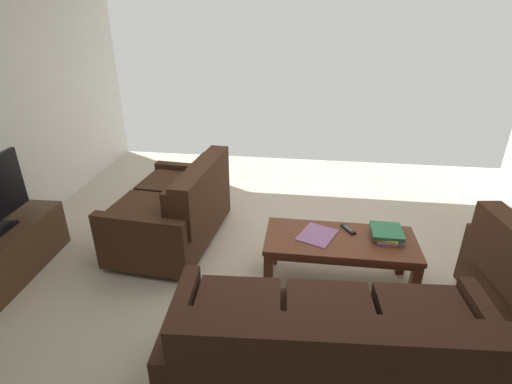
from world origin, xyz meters
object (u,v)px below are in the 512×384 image
at_px(loose_magazine, 317,235).
at_px(tv_remote, 348,229).
at_px(coffee_table, 340,246).
at_px(book_stack, 387,233).
at_px(tv_stand, 3,254).
at_px(sofa_main, 331,353).
at_px(loveseat_near, 176,209).

bearing_deg(loose_magazine, tv_remote, 47.48).
xyz_separation_m(coffee_table, book_stack, (-0.36, -0.07, 0.11)).
height_order(tv_stand, tv_remote, tv_remote).
distance_m(coffee_table, book_stack, 0.39).
xyz_separation_m(sofa_main, coffee_table, (-0.11, -1.09, 0.02)).
bearing_deg(tv_remote, sofa_main, 81.87).
bearing_deg(loveseat_near, loose_magazine, 161.47).
xyz_separation_m(loveseat_near, book_stack, (-1.88, 0.40, 0.12)).
distance_m(tv_stand, tv_remote, 2.91).
distance_m(tv_remote, loose_magazine, 0.28).
bearing_deg(loveseat_near, tv_stand, 29.83).
bearing_deg(coffee_table, loose_magazine, -7.05).
bearing_deg(coffee_table, book_stack, -169.39).
distance_m(tv_stand, loose_magazine, 2.65).
distance_m(loveseat_near, tv_remote, 1.62).
bearing_deg(book_stack, tv_remote, -13.21).
bearing_deg(tv_stand, tv_remote, -171.91).
xyz_separation_m(loveseat_near, loose_magazine, (-1.33, 0.45, 0.09)).
height_order(sofa_main, book_stack, sofa_main).
bearing_deg(coffee_table, loveseat_near, -17.18).
relative_size(sofa_main, book_stack, 5.99).
height_order(coffee_table, tv_remote, tv_remote).
distance_m(coffee_table, tv_stand, 2.83).
relative_size(tv_stand, book_stack, 3.76).
bearing_deg(loose_magazine, coffee_table, 16.07).
distance_m(coffee_table, loose_magazine, 0.20).
relative_size(tv_stand, loose_magazine, 3.79).
xyz_separation_m(coffee_table, tv_stand, (2.81, 0.27, -0.15)).
relative_size(sofa_main, loveseat_near, 1.39).
bearing_deg(tv_stand, sofa_main, 163.16).
xyz_separation_m(sofa_main, tv_stand, (2.70, -0.82, -0.13)).
bearing_deg(book_stack, sofa_main, 67.83).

